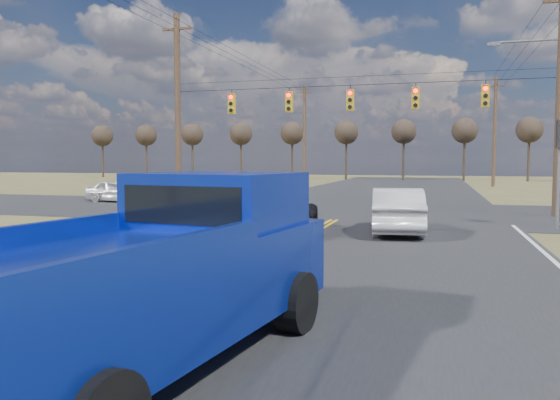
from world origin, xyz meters
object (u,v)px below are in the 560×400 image
(silver_suv, at_px, (137,258))
(cross_car_west, at_px, (118,191))
(black_suv, at_px, (283,213))
(white_car_queue, at_px, (397,211))
(dgrey_car_queue, at_px, (271,204))
(pickup_truck, at_px, (159,273))

(silver_suv, xyz_separation_m, cross_car_west, (-13.12, 19.85, -0.18))
(black_suv, bearing_deg, cross_car_west, -46.15)
(black_suv, height_order, white_car_queue, white_car_queue)
(black_suv, distance_m, dgrey_car_queue, 4.09)
(white_car_queue, xyz_separation_m, cross_car_west, (-16.67, 9.18, -0.11))
(cross_car_west, bearing_deg, dgrey_car_queue, -115.67)
(white_car_queue, xyz_separation_m, dgrey_car_queue, (-5.40, 2.99, -0.13))
(black_suv, xyz_separation_m, white_car_queue, (3.80, 0.78, 0.11))
(pickup_truck, distance_m, cross_car_west, 26.55)
(black_suv, relative_size, white_car_queue, 1.01)
(black_suv, bearing_deg, white_car_queue, -176.81)
(pickup_truck, height_order, white_car_queue, pickup_truck)
(pickup_truck, distance_m, dgrey_car_queue, 16.26)
(pickup_truck, height_order, black_suv, pickup_truck)
(silver_suv, height_order, dgrey_car_queue, silver_suv)
(silver_suv, distance_m, black_suv, 9.90)
(silver_suv, xyz_separation_m, white_car_queue, (3.55, 10.67, -0.07))
(silver_suv, relative_size, dgrey_car_queue, 1.12)
(dgrey_car_queue, height_order, cross_car_west, cross_car_west)
(white_car_queue, relative_size, cross_car_west, 1.22)
(white_car_queue, distance_m, dgrey_car_queue, 6.17)
(dgrey_car_queue, relative_size, cross_car_west, 1.14)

